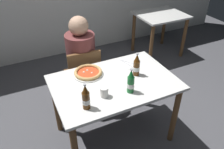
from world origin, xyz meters
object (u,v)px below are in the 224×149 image
(diner_seated, at_px, (82,66))
(dining_table_main, at_px, (114,91))
(chair_behind_table, at_px, (84,75))
(beer_bottle_right, at_px, (131,82))
(pizza_margherita_near, at_px, (88,73))
(beer_bottle_center, at_px, (86,98))
(dining_table_background, at_px, (160,23))
(beer_bottle_left, at_px, (137,66))
(paper_cup, at_px, (104,92))
(napkin_with_cutlery, at_px, (127,63))

(diner_seated, bearing_deg, dining_table_main, -80.33)
(chair_behind_table, height_order, beer_bottle_right, beer_bottle_right)
(diner_seated, distance_m, pizza_margherita_near, 0.48)
(beer_bottle_center, bearing_deg, dining_table_background, 40.35)
(pizza_margherita_near, height_order, beer_bottle_right, beer_bottle_right)
(pizza_margherita_near, xyz_separation_m, beer_bottle_left, (0.44, -0.21, 0.08))
(beer_bottle_right, bearing_deg, pizza_margherita_near, 119.81)
(dining_table_background, xyz_separation_m, paper_cup, (-1.75, -1.58, 0.21))
(paper_cup, bearing_deg, diner_seated, 85.38)
(beer_bottle_left, relative_size, napkin_with_cutlery, 1.05)
(pizza_margherita_near, xyz_separation_m, beer_bottle_right, (0.25, -0.43, 0.08))
(dining_table_main, distance_m, dining_table_background, 2.11)
(beer_bottle_left, relative_size, paper_cup, 2.60)
(chair_behind_table, distance_m, pizza_margherita_near, 0.49)
(dining_table_background, distance_m, beer_bottle_center, 2.56)
(chair_behind_table, distance_m, paper_cup, 0.84)
(paper_cup, bearing_deg, beer_bottle_right, -9.92)
(beer_bottle_left, bearing_deg, dining_table_background, 46.75)
(beer_bottle_right, bearing_deg, napkin_with_cutlery, 64.16)
(dining_table_background, relative_size, beer_bottle_left, 3.24)
(diner_seated, distance_m, beer_bottle_left, 0.79)
(beer_bottle_center, xyz_separation_m, napkin_with_cutlery, (0.65, 0.48, -0.10))
(paper_cup, bearing_deg, dining_table_main, 42.56)
(beer_bottle_left, distance_m, napkin_with_cutlery, 0.25)
(chair_behind_table, height_order, beer_bottle_left, beer_bottle_left)
(dining_table_background, height_order, beer_bottle_right, beer_bottle_right)
(pizza_margherita_near, bearing_deg, diner_seated, 80.58)
(dining_table_main, distance_m, chair_behind_table, 0.64)
(diner_seated, relative_size, paper_cup, 12.73)
(dining_table_main, height_order, beer_bottle_center, beer_bottle_center)
(beer_bottle_center, relative_size, beer_bottle_right, 1.00)
(dining_table_main, bearing_deg, chair_behind_table, 100.96)
(chair_behind_table, bearing_deg, dining_table_main, 105.59)
(napkin_with_cutlery, xyz_separation_m, paper_cup, (-0.46, -0.41, 0.04))
(paper_cup, bearing_deg, beer_bottle_left, 22.15)
(pizza_margherita_near, height_order, paper_cup, paper_cup)
(chair_behind_table, relative_size, diner_seated, 0.70)
(pizza_margherita_near, bearing_deg, beer_bottle_right, -60.19)
(beer_bottle_left, xyz_separation_m, paper_cup, (-0.43, -0.18, -0.06))
(dining_table_main, relative_size, napkin_with_cutlery, 5.12)
(dining_table_background, height_order, napkin_with_cutlery, napkin_with_cutlery)
(chair_behind_table, distance_m, beer_bottle_center, 0.96)
(chair_behind_table, relative_size, dining_table_background, 1.06)
(beer_bottle_center, bearing_deg, pizza_margherita_near, 67.92)
(pizza_margherita_near, bearing_deg, dining_table_background, 34.09)
(beer_bottle_center, distance_m, beer_bottle_right, 0.44)
(beer_bottle_left, relative_size, beer_bottle_center, 1.00)
(pizza_margherita_near, xyz_separation_m, paper_cup, (0.01, -0.39, 0.03))
(beer_bottle_center, height_order, paper_cup, beer_bottle_center)
(pizza_margherita_near, bearing_deg, beer_bottle_center, -112.08)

